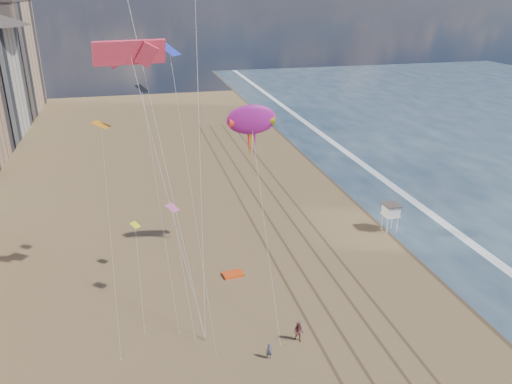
% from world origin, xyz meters
% --- Properties ---
extents(wet_sand, '(260.00, 260.00, 0.00)m').
position_xyz_m(wet_sand, '(19.00, 40.00, 0.00)').
color(wet_sand, '#42301E').
rests_on(wet_sand, ground).
extents(foam, '(260.00, 260.00, 0.00)m').
position_xyz_m(foam, '(23.20, 40.00, 0.00)').
color(foam, white).
rests_on(foam, ground).
extents(tracks, '(7.68, 120.00, 0.01)m').
position_xyz_m(tracks, '(2.55, 30.00, 0.01)').
color(tracks, brown).
rests_on(tracks, ground).
extents(lifeguard_stand, '(2.05, 2.05, 3.71)m').
position_xyz_m(lifeguard_stand, '(15.10, 31.79, 2.86)').
color(lifeguard_stand, white).
rests_on(lifeguard_stand, ground).
extents(grounded_kite, '(2.30, 1.62, 0.24)m').
position_xyz_m(grounded_kite, '(-6.28, 26.15, 0.12)').
color(grounded_kite, '#FC4815').
rests_on(grounded_kite, ground).
extents(show_kite, '(4.90, 8.75, 22.12)m').
position_xyz_m(show_kite, '(-3.15, 30.39, 15.85)').
color(show_kite, '#A91A8D').
rests_on(show_kite, ground).
extents(kite_flyer_a, '(0.54, 0.36, 1.48)m').
position_xyz_m(kite_flyer_a, '(-5.92, 12.63, 0.74)').
color(kite_flyer_a, '#4F5366').
rests_on(kite_flyer_a, ground).
extents(kite_flyer_b, '(1.18, 1.14, 1.91)m').
position_xyz_m(kite_flyer_b, '(-2.87, 14.16, 0.96)').
color(kite_flyer_b, brown).
rests_on(kite_flyer_b, ground).
extents(small_kites, '(8.45, 9.00, 19.20)m').
position_xyz_m(small_kites, '(-14.28, 25.79, 17.57)').
color(small_kites, yellow).
rests_on(small_kites, ground).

